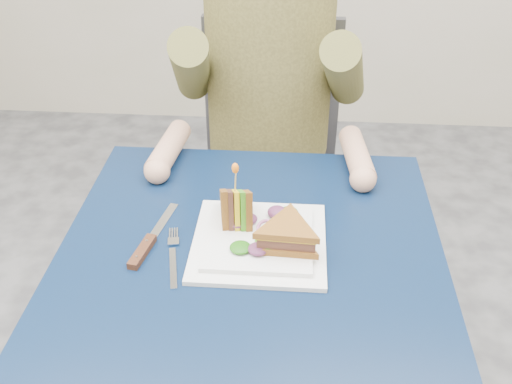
# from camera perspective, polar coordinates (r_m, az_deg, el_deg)

# --- Properties ---
(table) EXTENTS (0.75, 0.75, 0.73)m
(table) POSITION_cam_1_polar(r_m,az_deg,el_deg) (1.23, -0.47, -8.11)
(table) COLOR black
(table) RESTS_ON ground
(chair) EXTENTS (0.42, 0.40, 0.93)m
(chair) POSITION_cam_1_polar(r_m,az_deg,el_deg) (1.87, 1.30, 3.93)
(chair) COLOR #47474C
(chair) RESTS_ON ground
(diner) EXTENTS (0.54, 0.59, 0.74)m
(diner) POSITION_cam_1_polar(r_m,az_deg,el_deg) (1.61, 1.25, 13.53)
(diner) COLOR brown
(diner) RESTS_ON chair
(plate) EXTENTS (0.26, 0.26, 0.02)m
(plate) POSITION_cam_1_polar(r_m,az_deg,el_deg) (1.18, 0.31, -4.65)
(plate) COLOR white
(plate) RESTS_ON table
(sandwich_flat) EXTENTS (0.15, 0.15, 0.05)m
(sandwich_flat) POSITION_cam_1_polar(r_m,az_deg,el_deg) (1.13, 3.00, -4.12)
(sandwich_flat) COLOR brown
(sandwich_flat) RESTS_ON plate
(sandwich_upright) EXTENTS (0.08, 0.13, 0.13)m
(sandwich_upright) POSITION_cam_1_polar(r_m,az_deg,el_deg) (1.19, -1.91, -1.50)
(sandwich_upright) COLOR brown
(sandwich_upright) RESTS_ON plate
(fork) EXTENTS (0.05, 0.18, 0.01)m
(fork) POSITION_cam_1_polar(r_m,az_deg,el_deg) (1.16, -7.89, -6.26)
(fork) COLOR silver
(fork) RESTS_ON table
(knife) EXTENTS (0.06, 0.22, 0.02)m
(knife) POSITION_cam_1_polar(r_m,az_deg,el_deg) (1.19, -10.41, -5.05)
(knife) COLOR silver
(knife) RESTS_ON table
(toothpick) EXTENTS (0.01, 0.01, 0.06)m
(toothpick) POSITION_cam_1_polar(r_m,az_deg,el_deg) (1.15, -1.97, 1.10)
(toothpick) COLOR tan
(toothpick) RESTS_ON sandwich_upright
(toothpick_frill) EXTENTS (0.01, 0.01, 0.02)m
(toothpick_frill) POSITION_cam_1_polar(r_m,az_deg,el_deg) (1.14, -1.99, 2.28)
(toothpick_frill) COLOR orange
(toothpick_frill) RESTS_ON sandwich_upright
(lettuce_spill) EXTENTS (0.15, 0.13, 0.02)m
(lettuce_spill) POSITION_cam_1_polar(r_m,az_deg,el_deg) (1.17, 0.59, -3.55)
(lettuce_spill) COLOR #337A14
(lettuce_spill) RESTS_ON plate
(onion_ring) EXTENTS (0.04, 0.04, 0.02)m
(onion_ring) POSITION_cam_1_polar(r_m,az_deg,el_deg) (1.17, 1.06, -3.53)
(onion_ring) COLOR #9E4C7A
(onion_ring) RESTS_ON plate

